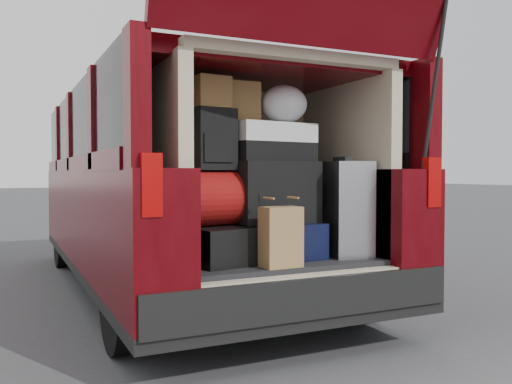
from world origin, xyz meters
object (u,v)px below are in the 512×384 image
navy_hardshell (278,240)px  red_duffel (215,198)px  backpack (213,139)px  black_hardshell (216,244)px  kraft_bag (281,237)px  twotone_duffel (271,143)px  silver_roller (343,208)px  black_soft_case (273,192)px

navy_hardshell → red_duffel: bearing=171.8°
red_duffel → backpack: size_ratio=1.39×
black_hardshell → kraft_bag: 0.42m
kraft_bag → twotone_duffel: size_ratio=0.63×
backpack → twotone_duffel: bearing=-1.1°
navy_hardshell → silver_roller: bearing=-20.1°
black_soft_case → silver_roller: bearing=-17.2°
silver_roller → kraft_bag: size_ratio=1.77×
black_hardshell → red_duffel: size_ratio=1.07×
kraft_bag → red_duffel: bearing=127.0°
silver_roller → twotone_duffel: bearing=168.0°
silver_roller → black_soft_case: 0.47m
black_soft_case → backpack: bearing=177.8°
silver_roller → kraft_bag: (-0.57, -0.22, -0.13)m
silver_roller → backpack: bearing=-177.9°
navy_hardshell → backpack: backpack is taller
navy_hardshell → black_soft_case: size_ratio=0.96×
black_hardshell → kraft_bag: bearing=-60.9°
black_hardshell → navy_hardshell: 0.41m
red_duffel → backpack: bearing=-160.6°
navy_hardshell → red_duffel: red_duffel is taller
red_duffel → backpack: (-0.02, -0.01, 0.34)m
black_hardshell → navy_hardshell: bearing=-10.8°
black_hardshell → black_soft_case: bearing=-9.3°
navy_hardshell → twotone_duffel: 0.61m
silver_roller → black_soft_case: same height
backpack → kraft_bag: bearing=-58.8°
kraft_bag → black_soft_case: (0.12, 0.33, 0.24)m
backpack → navy_hardshell: bearing=-10.1°
black_soft_case → navy_hardshell: bearing=-24.1°
black_soft_case → backpack: backpack is taller
red_duffel → twotone_duffel: twotone_duffel is taller
kraft_bag → twotone_duffel: 0.68m
black_hardshell → silver_roller: size_ratio=0.90×
black_soft_case → backpack: (-0.40, -0.01, 0.32)m
silver_roller → backpack: (-0.85, 0.09, 0.42)m
black_hardshell → red_duffel: (0.00, 0.00, 0.27)m
kraft_bag → black_soft_case: bearing=67.9°
black_hardshell → silver_roller: 0.86m
black_hardshell → twotone_duffel: (0.40, 0.06, 0.61)m
black_soft_case → twotone_duffel: 0.31m
kraft_bag → backpack: bearing=129.6°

